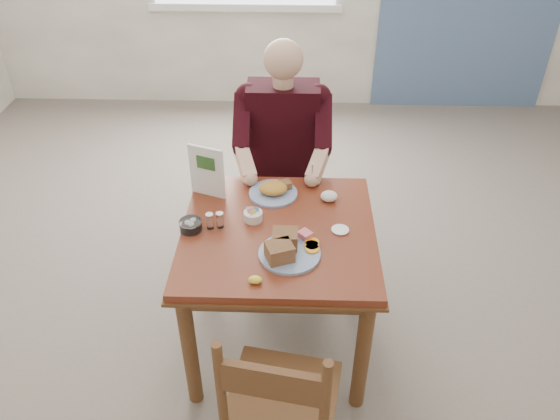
{
  "coord_description": "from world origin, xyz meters",
  "views": [
    {
      "loc": [
        0.07,
        -2.0,
        2.32
      ],
      "look_at": [
        0.01,
        0.0,
        0.86
      ],
      "focal_mm": 35.0,
      "sensor_mm": 36.0,
      "label": 1
    }
  ],
  "objects_px": {
    "chair_near": "(280,406)",
    "far_plate": "(274,190)",
    "chair_far": "(283,184)",
    "diner": "(283,143)",
    "near_plate": "(287,248)",
    "table": "(278,248)"
  },
  "relations": [
    {
      "from": "diner",
      "to": "near_plate",
      "type": "xyz_separation_m",
      "value": [
        0.04,
        -0.88,
        -0.03
      ]
    },
    {
      "from": "diner",
      "to": "near_plate",
      "type": "relative_size",
      "value": 4.22
    },
    {
      "from": "chair_near",
      "to": "far_plate",
      "type": "distance_m",
      "value": 1.08
    },
    {
      "from": "near_plate",
      "to": "far_plate",
      "type": "distance_m",
      "value": 0.47
    },
    {
      "from": "chair_near",
      "to": "far_plate",
      "type": "relative_size",
      "value": 2.94
    },
    {
      "from": "chair_far",
      "to": "far_plate",
      "type": "xyz_separation_m",
      "value": [
        -0.03,
        -0.51,
        0.3
      ]
    },
    {
      "from": "near_plate",
      "to": "diner",
      "type": "bearing_deg",
      "value": 92.74
    },
    {
      "from": "table",
      "to": "diner",
      "type": "relative_size",
      "value": 0.66
    },
    {
      "from": "chair_near",
      "to": "diner",
      "type": "bearing_deg",
      "value": 91.23
    },
    {
      "from": "near_plate",
      "to": "chair_far",
      "type": "bearing_deg",
      "value": 92.49
    },
    {
      "from": "chair_near",
      "to": "near_plate",
      "type": "bearing_deg",
      "value": 88.9
    },
    {
      "from": "chair_far",
      "to": "diner",
      "type": "bearing_deg",
      "value": -89.99
    },
    {
      "from": "far_plate",
      "to": "chair_far",
      "type": "bearing_deg",
      "value": 86.34
    },
    {
      "from": "far_plate",
      "to": "table",
      "type": "bearing_deg",
      "value": -83.54
    },
    {
      "from": "chair_near",
      "to": "far_plate",
      "type": "bearing_deg",
      "value": 93.51
    },
    {
      "from": "table",
      "to": "far_plate",
      "type": "relative_size",
      "value": 2.85
    },
    {
      "from": "table",
      "to": "near_plate",
      "type": "relative_size",
      "value": 2.8
    },
    {
      "from": "near_plate",
      "to": "far_plate",
      "type": "xyz_separation_m",
      "value": [
        -0.07,
        0.46,
        -0.01
      ]
    },
    {
      "from": "near_plate",
      "to": "far_plate",
      "type": "bearing_deg",
      "value": 99.18
    },
    {
      "from": "chair_far",
      "to": "chair_near",
      "type": "xyz_separation_m",
      "value": [
        0.03,
        -1.55,
        0.0
      ]
    },
    {
      "from": "far_plate",
      "to": "chair_near",
      "type": "bearing_deg",
      "value": -86.49
    },
    {
      "from": "table",
      "to": "chair_near",
      "type": "bearing_deg",
      "value": -87.62
    }
  ]
}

